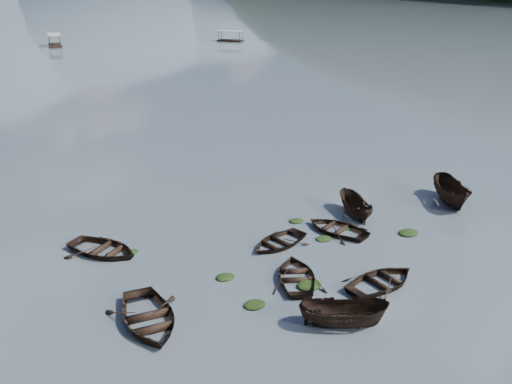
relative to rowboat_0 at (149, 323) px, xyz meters
name	(u,v)px	position (x,y,z in m)	size (l,w,h in m)	color
ground_plane	(364,312)	(9.71, -3.70, 0.00)	(2400.00, 2400.00, 0.00)	#48525A
rowboat_0	(149,323)	(0.00, 0.00, 0.00)	(3.60, 5.03, 1.04)	black
rowboat_1	(297,280)	(8.26, 0.39, 0.00)	(2.99, 4.19, 0.87)	black
rowboat_2	(343,326)	(8.10, -4.20, 0.00)	(1.56, 4.16, 1.61)	black
rowboat_3	(337,232)	(13.54, 4.45, 0.00)	(2.97, 4.16, 0.86)	black
rowboat_4	(382,285)	(12.01, -2.06, 0.00)	(3.08, 4.31, 0.89)	black
rowboat_5	(450,203)	(23.40, 4.86, 0.00)	(1.85, 4.93, 1.90)	black
rowboat_6	(103,253)	(-0.40, 8.04, 0.00)	(3.27, 4.57, 0.95)	black
rowboat_7	(278,245)	(9.32, 4.46, 0.00)	(2.84, 3.98, 0.82)	black
rowboat_8	(354,215)	(16.03, 6.11, 0.00)	(1.47, 3.91, 1.51)	black
weed_clump_0	(255,306)	(5.14, -0.86, 0.00)	(1.13, 0.92, 0.25)	black
weed_clump_1	(225,278)	(4.91, 2.26, 0.00)	(1.05, 0.84, 0.23)	black
weed_clump_2	(309,286)	(8.52, -0.48, 0.00)	(1.35, 1.08, 0.29)	black
weed_clump_3	(296,222)	(11.98, 6.92, 0.00)	(0.98, 0.83, 0.22)	black
weed_clump_4	(408,234)	(17.39, 2.20, 0.00)	(1.32, 1.05, 0.27)	black
weed_clump_5	(131,253)	(1.08, 7.39, 0.00)	(0.92, 0.74, 0.19)	black
weed_clump_6	(324,239)	(12.19, 3.87, 0.00)	(1.02, 0.85, 0.21)	black
weed_clump_7	(349,228)	(14.58, 4.59, 0.00)	(1.01, 0.81, 0.22)	black
pontoon_centre	(55,46)	(10.54, 105.45, 0.00)	(2.54, 6.11, 2.34)	black
pontoon_right	(230,41)	(46.81, 96.92, 0.00)	(2.36, 5.66, 2.17)	black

